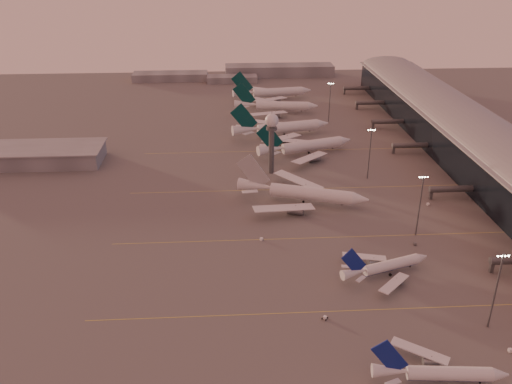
{
  "coord_description": "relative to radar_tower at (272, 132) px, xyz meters",
  "views": [
    {
      "loc": [
        -17.25,
        -122.42,
        101.87
      ],
      "look_at": [
        -4.99,
        77.47,
        9.44
      ],
      "focal_mm": 38.0,
      "sensor_mm": 36.0,
      "label": 1
    }
  ],
  "objects": [
    {
      "name": "greentail_c",
      "position": [
        12.17,
        101.09,
        -17.37
      ],
      "size": [
        55.72,
        44.82,
        20.24
      ],
      "color": "silver",
      "rests_on": "ground"
    },
    {
      "name": "greentail_b",
      "position": [
        10.72,
        54.13,
        -17.16
      ],
      "size": [
        58.22,
        46.51,
        21.47
      ],
      "color": "silver",
      "rests_on": "ground"
    },
    {
      "name": "greentail_a",
      "position": [
        20.36,
        23.7,
        -17.44
      ],
      "size": [
        52.94,
        42.1,
        19.87
      ],
      "color": "silver",
      "rests_on": "ground"
    },
    {
      "name": "narrowbody_mid",
      "position": [
        30.57,
        -91.25,
        -18.22
      ],
      "size": [
        33.25,
        26.09,
        13.48
      ],
      "color": "silver",
      "rests_on": "ground"
    },
    {
      "name": "mast_b",
      "position": [
        50.0,
        -65.0,
        -7.21
      ],
      "size": [
        3.6,
        0.56,
        25.0
      ],
      "color": "#4F5256",
      "rests_on": "ground"
    },
    {
      "name": "mast_c",
      "position": [
        45.0,
        -10.0,
        -7.21
      ],
      "size": [
        3.6,
        0.56,
        25.0
      ],
      "color": "#4F5256",
      "rests_on": "ground"
    },
    {
      "name": "gsv_tug_hangar",
      "position": [
        34.33,
        38.5,
        -20.44
      ],
      "size": [
        3.94,
        2.99,
        1.0
      ],
      "color": "gold",
      "rests_on": "ground"
    },
    {
      "name": "terminal",
      "position": [
        102.88,
        -9.91,
        -10.43
      ],
      "size": [
        57.0,
        362.0,
        23.04
      ],
      "color": "black",
      "rests_on": "ground"
    },
    {
      "name": "widebody_white",
      "position": [
        10.41,
        -34.56,
        -17.44
      ],
      "size": [
        55.22,
        43.51,
        20.22
      ],
      "color": "silver",
      "rests_on": "ground"
    },
    {
      "name": "narrowbody_near",
      "position": [
        30.32,
        -141.07,
        -18.17
      ],
      "size": [
        35.13,
        27.94,
        13.73
      ],
      "color": "silver",
      "rests_on": "ground"
    },
    {
      "name": "distant_horizon",
      "position": [
        -2.38,
        205.14,
        -17.06
      ],
      "size": [
        165.0,
        37.5,
        9.0
      ],
      "color": "slate",
      "rests_on": "ground"
    },
    {
      "name": "taxiway_markings",
      "position": [
        25.0,
        -64.0,
        -20.94
      ],
      "size": [
        180.0,
        185.25,
        0.02
      ],
      "color": "gold",
      "rests_on": "ground"
    },
    {
      "name": "gsv_catering_a",
      "position": [
        54.5,
        -130.76,
        -18.93
      ],
      "size": [
        5.11,
        2.72,
        4.04
      ],
      "color": "white",
      "rests_on": "ground"
    },
    {
      "name": "greentail_d",
      "position": [
        12.82,
        135.28,
        -17.22
      ],
      "size": [
        57.85,
        46.4,
        21.1
      ],
      "color": "silver",
      "rests_on": "ground"
    },
    {
      "name": "gsv_truck_c",
      "position": [
        -9.01,
        -65.46,
        -19.8
      ],
      "size": [
        5.53,
        5.15,
        2.25
      ],
      "color": "white",
      "rests_on": "ground"
    },
    {
      "name": "gsv_tug_far",
      "position": [
        0.48,
        -21.48,
        -20.46
      ],
      "size": [
        3.54,
        3.91,
        0.96
      ],
      "color": "gold",
      "rests_on": "ground"
    },
    {
      "name": "gsv_catering_b",
      "position": [
        63.86,
        -40.11,
        -18.9
      ],
      "size": [
        5.45,
        3.86,
        4.09
      ],
      "color": "white",
      "rests_on": "ground"
    },
    {
      "name": "gsv_tug_mid",
      "position": [
        6.2,
        -113.6,
        -20.46
      ],
      "size": [
        3.87,
        3.63,
        0.95
      ],
      "color": "white",
      "rests_on": "ground"
    },
    {
      "name": "hangar",
      "position": [
        -125.0,
        20.0,
        -16.63
      ],
      "size": [
        82.0,
        27.0,
        8.5
      ],
      "color": "slate",
      "rests_on": "ground"
    },
    {
      "name": "radar_tower",
      "position": [
        0.0,
        0.0,
        0.0
      ],
      "size": [
        6.4,
        6.4,
        31.1
      ],
      "color": "#4F5256",
      "rests_on": "ground"
    },
    {
      "name": "gsv_truck_b",
      "position": [
        47.58,
        -72.59,
        -19.87
      ],
      "size": [
        5.31,
        2.12,
        2.12
      ],
      "color": "#595B5E",
      "rests_on": "ground"
    },
    {
      "name": "ground",
      "position": [
        -5.0,
        -120.0,
        -20.95
      ],
      "size": [
        700.0,
        700.0,
        0.0
      ],
      "primitive_type": "plane",
      "color": "#5C5A59",
      "rests_on": "ground"
    },
    {
      "name": "mast_d",
      "position": [
        43.0,
        80.0,
        -7.21
      ],
      "size": [
        3.6,
        0.56,
        25.0
      ],
      "color": "#4F5256",
      "rests_on": "ground"
    },
    {
      "name": "mast_a",
      "position": [
        53.0,
        -120.0,
        -7.21
      ],
      "size": [
        3.6,
        0.56,
        25.0
      ],
      "color": "#4F5256",
      "rests_on": "ground"
    }
  ]
}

